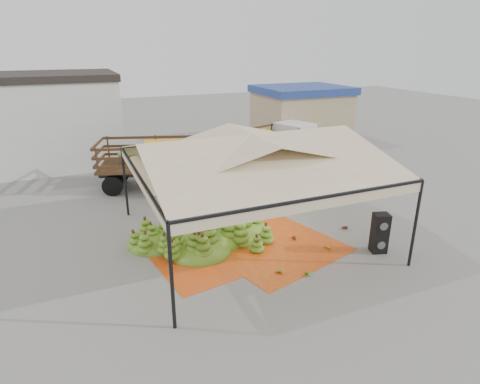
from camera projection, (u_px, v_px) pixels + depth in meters
name	position (u px, v px, depth m)	size (l,w,h in m)	color
ground	(251.00, 237.00, 15.40)	(90.00, 90.00, 0.00)	slate
canopy_tent	(251.00, 154.00, 14.26)	(8.10, 8.10, 4.00)	black
building_tan	(301.00, 114.00, 29.57)	(6.30, 5.30, 4.10)	tan
tarp_left	(211.00, 255.00, 14.06)	(3.82, 3.64, 0.01)	red
tarp_right	(270.00, 244.00, 14.82)	(4.36, 4.57, 0.01)	#CB5713
banana_heap	(203.00, 224.00, 15.04)	(5.61, 4.61, 1.20)	#447518
hand_yellow_a	(326.00, 247.00, 14.44)	(0.39, 0.32, 0.18)	#B58E24
hand_yellow_b	(279.00, 272.00, 12.86)	(0.40, 0.33, 0.18)	#B18123
hand_red_a	(292.00, 237.00, 15.19)	(0.38, 0.31, 0.17)	#582614
hand_red_b	(344.00, 227.00, 15.97)	(0.40, 0.33, 0.18)	#5A2614
hand_green	(306.00, 273.00, 12.78)	(0.41, 0.33, 0.19)	#547418
hanging_bunches	(308.00, 175.00, 14.17)	(3.24, 0.24, 0.20)	#557F1A
speaker_stack	(380.00, 233.00, 14.07)	(0.64, 0.59, 1.45)	black
banana_leaves	(212.00, 246.00, 14.71)	(0.96, 1.36, 3.70)	#247E21
vendor	(181.00, 175.00, 19.55)	(0.70, 0.46, 1.93)	gray
truck_left	(178.00, 157.00, 20.40)	(7.68, 4.57, 2.50)	#4A3418
truck_right	(272.00, 142.00, 24.35)	(6.93, 4.24, 2.25)	#4B3719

